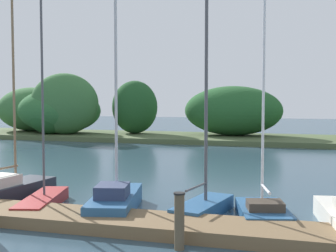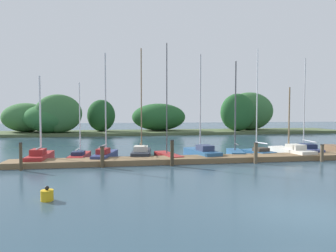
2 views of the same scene
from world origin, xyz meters
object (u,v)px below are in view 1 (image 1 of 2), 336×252
object	(u,v)px
sailboat_5	(116,199)
sailboat_4	(43,197)
sailboat_7	(263,208)
sailboat_6	(205,202)
mooring_piling_3	(179,221)
sailboat_3	(13,187)

from	to	relation	value
sailboat_5	sailboat_4	bearing A→B (deg)	80.04
sailboat_7	sailboat_6	bearing A→B (deg)	74.31
sailboat_6	mooring_piling_3	bearing A→B (deg)	-166.74
sailboat_5	sailboat_7	bearing A→B (deg)	-97.78
sailboat_4	sailboat_7	size ratio (longest dim) A/B	1.01
sailboat_4	mooring_piling_3	xyz separation A→B (m)	(5.41, -2.85, 0.36)
sailboat_5	mooring_piling_3	xyz separation A→B (m)	(2.86, -2.95, 0.28)
sailboat_5	sailboat_6	size ratio (longest dim) A/B	1.05
sailboat_3	mooring_piling_3	distance (m)	8.11
sailboat_7	mooring_piling_3	size ratio (longest dim) A/B	5.91
sailboat_7	mooring_piling_3	xyz separation A→B (m)	(-1.72, -3.32, 0.35)
sailboat_4	sailboat_6	distance (m)	5.38
sailboat_3	sailboat_4	size ratio (longest dim) A/B	0.97
sailboat_6	sailboat_5	bearing A→B (deg)	111.01
sailboat_3	sailboat_4	world-z (taller)	sailboat_4
sailboat_5	sailboat_7	size ratio (longest dim) A/B	0.93
sailboat_3	mooring_piling_3	xyz separation A→B (m)	(7.20, -3.72, 0.30)
sailboat_3	sailboat_5	xyz separation A→B (m)	(4.34, -0.77, 0.01)
sailboat_6	sailboat_7	size ratio (longest dim) A/B	0.88
sailboat_3	sailboat_5	bearing A→B (deg)	-92.59
sailboat_3	sailboat_6	size ratio (longest dim) A/B	1.11
sailboat_4	sailboat_3	bearing A→B (deg)	50.18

